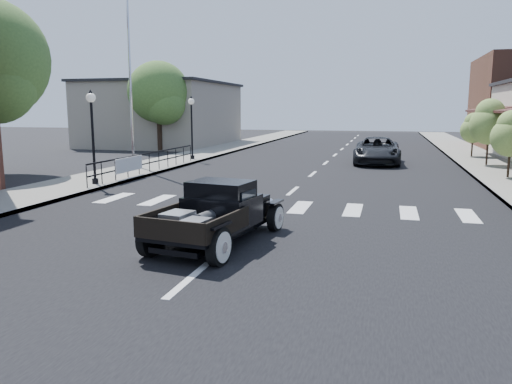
# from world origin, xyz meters

# --- Properties ---
(ground) EXTENTS (120.00, 120.00, 0.00)m
(ground) POSITION_xyz_m (0.00, 0.00, 0.00)
(ground) COLOR black
(ground) RESTS_ON ground
(road) EXTENTS (14.00, 80.00, 0.02)m
(road) POSITION_xyz_m (0.00, 15.00, 0.01)
(road) COLOR black
(road) RESTS_ON ground
(road_markings) EXTENTS (12.00, 60.00, 0.06)m
(road_markings) POSITION_xyz_m (0.00, 10.00, 0.00)
(road_markings) COLOR silver
(road_markings) RESTS_ON ground
(sidewalk_left) EXTENTS (3.00, 80.00, 0.15)m
(sidewalk_left) POSITION_xyz_m (-8.50, 15.00, 0.07)
(sidewalk_left) COLOR gray
(sidewalk_left) RESTS_ON ground
(sidewalk_right) EXTENTS (3.00, 80.00, 0.15)m
(sidewalk_right) POSITION_xyz_m (8.50, 15.00, 0.07)
(sidewalk_right) COLOR gray
(sidewalk_right) RESTS_ON ground
(low_building_left) EXTENTS (10.00, 12.00, 5.00)m
(low_building_left) POSITION_xyz_m (-15.00, 28.00, 2.50)
(low_building_left) COLOR gray
(low_building_left) RESTS_ON ground
(railing) EXTENTS (0.08, 10.00, 1.00)m
(railing) POSITION_xyz_m (-7.30, 10.00, 0.65)
(railing) COLOR black
(railing) RESTS_ON sidewalk_left
(banner) EXTENTS (0.04, 2.20, 0.60)m
(banner) POSITION_xyz_m (-7.22, 8.00, 0.45)
(banner) COLOR silver
(banner) RESTS_ON sidewalk_left
(lamp_post_b) EXTENTS (0.36, 0.36, 3.58)m
(lamp_post_b) POSITION_xyz_m (-7.60, 6.00, 1.94)
(lamp_post_b) COLOR black
(lamp_post_b) RESTS_ON sidewalk_left
(lamp_post_c) EXTENTS (0.36, 0.36, 3.58)m
(lamp_post_c) POSITION_xyz_m (-7.60, 16.00, 1.94)
(lamp_post_c) COLOR black
(lamp_post_c) RESTS_ON sidewalk_left
(flagpole) EXTENTS (0.12, 0.12, 12.03)m
(flagpole) POSITION_xyz_m (-9.20, 12.00, 6.16)
(flagpole) COLOR silver
(flagpole) RESTS_ON sidewalk_left
(big_tree_far) EXTENTS (4.33, 4.33, 6.35)m
(big_tree_far) POSITION_xyz_m (-12.50, 22.00, 3.18)
(big_tree_far) COLOR #41642B
(big_tree_far) RESTS_ON ground
(small_tree_c) EXTENTS (1.63, 1.63, 2.71)m
(small_tree_c) POSITION_xyz_m (8.30, 12.09, 1.51)
(small_tree_c) COLOR olive
(small_tree_c) RESTS_ON sidewalk_right
(small_tree_d) EXTENTS (1.96, 1.96, 3.26)m
(small_tree_d) POSITION_xyz_m (8.30, 16.99, 1.78)
(small_tree_d) COLOR olive
(small_tree_d) RESTS_ON sidewalk_right
(small_tree_e) EXTENTS (1.52, 1.52, 2.53)m
(small_tree_e) POSITION_xyz_m (8.30, 21.86, 1.42)
(small_tree_e) COLOR olive
(small_tree_e) RESTS_ON sidewalk_right
(hotrod_pickup) EXTENTS (2.57, 4.42, 1.45)m
(hotrod_pickup) POSITION_xyz_m (-0.31, -0.55, 0.72)
(hotrod_pickup) COLOR black
(hotrod_pickup) RESTS_ON ground
(second_car) EXTENTS (2.51, 5.29, 1.46)m
(second_car) POSITION_xyz_m (2.77, 17.36, 0.73)
(second_car) COLOR black
(second_car) RESTS_ON ground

